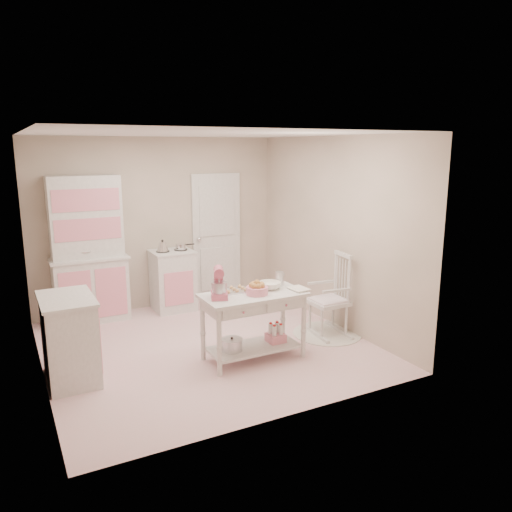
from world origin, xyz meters
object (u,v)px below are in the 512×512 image
at_px(rocking_chair, 329,294).
at_px(bread_basket, 257,291).
at_px(stand_mixer, 219,283).
at_px(base_cabinet, 69,339).
at_px(work_table, 253,326).
at_px(hutch, 88,250).
at_px(stove, 173,280).

distance_m(rocking_chair, bread_basket, 1.29).
bearing_deg(stand_mixer, base_cabinet, -174.49).
distance_m(rocking_chair, stand_mixer, 1.73).
relative_size(rocking_chair, work_table, 0.92).
bearing_deg(work_table, bread_basket, -68.20).
height_order(hutch, bread_basket, hutch).
bearing_deg(work_table, stove, 96.25).
xyz_separation_m(hutch, stand_mixer, (1.02, -2.25, -0.07)).
height_order(rocking_chair, bread_basket, rocking_chair).
xyz_separation_m(stove, work_table, (0.24, -2.22, -0.06)).
bearing_deg(stand_mixer, hutch, 134.79).
xyz_separation_m(work_table, stand_mixer, (-0.42, 0.02, 0.57)).
height_order(work_table, bread_basket, bread_basket).
bearing_deg(stove, bread_basket, -83.38).
relative_size(stove, bread_basket, 3.68).
xyz_separation_m(stove, rocking_chair, (1.49, -1.96, 0.09)).
xyz_separation_m(stand_mixer, bread_basket, (0.44, -0.07, -0.12)).
bearing_deg(hutch, rocking_chair, -36.86).
bearing_deg(bread_basket, stove, 96.62).
bearing_deg(base_cabinet, stove, 45.80).
relative_size(stove, base_cabinet, 1.00).
distance_m(hutch, stand_mixer, 2.47).
relative_size(hutch, bread_basket, 8.32).
xyz_separation_m(hutch, bread_basket, (1.46, -2.32, -0.19)).
distance_m(base_cabinet, stand_mixer, 1.69).
bearing_deg(stand_mixer, work_table, 17.58).
height_order(base_cabinet, bread_basket, base_cabinet).
distance_m(stove, stand_mixer, 2.26).
relative_size(hutch, work_table, 1.73).
height_order(base_cabinet, rocking_chair, rocking_chair).
xyz_separation_m(work_table, bread_basket, (0.02, -0.05, 0.45)).
height_order(base_cabinet, work_table, base_cabinet).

